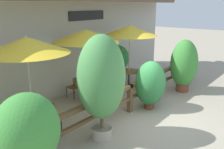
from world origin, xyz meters
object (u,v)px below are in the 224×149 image
Objects in this scene: chair_middle_wallside at (75,86)px; potted_plant_entrance_palm at (184,64)px; dining_table_near at (33,110)px; dining_table_far at (129,74)px; patio_umbrella_middle at (86,36)px; chair_middle_streetside at (100,95)px; potted_plant_small_flowering at (27,134)px; patio_umbrella_near at (27,45)px; chair_near_streetside at (50,119)px; dining_table_middle at (87,87)px; chair_far_wallside at (116,74)px; chair_far_streetside at (142,79)px; potted_plant_broad_leaf at (117,58)px; chair_near_wallside at (19,108)px; patio_umbrella_far at (130,31)px; potted_plant_corner_fern at (101,79)px; potted_plant_tall_tropical at (150,84)px.

potted_plant_entrance_palm is at bearing 137.78° from chair_middle_wallside.
dining_table_near is 4.76m from dining_table_far.
potted_plant_entrance_palm is (3.29, -2.21, -1.29)m from patio_umbrella_middle.
potted_plant_small_flowering reaches higher than chair_middle_streetside.
chair_near_streetside is at bearing -83.48° from patio_umbrella_near.
chair_middle_streetside reaches higher than dining_table_middle.
potted_plant_entrance_palm is (0.99, -2.67, 0.65)m from chair_far_wallside.
patio_umbrella_near is 1.83m from dining_table_near.
chair_far_streetside is at bearing -90.03° from dining_table_far.
potted_plant_broad_leaf is (6.82, 3.09, -0.18)m from potted_plant_small_flowering.
chair_near_wallside is 1.00× the size of chair_middle_streetside.
chair_near_wallside is 5.23m from patio_umbrella_far.
patio_umbrella_far reaches higher than potted_plant_broad_leaf.
potted_plant_broad_leaf is (2.98, 1.51, 0.56)m from chair_middle_streetside.
potted_plant_small_flowering is at bearing -155.64° from potted_plant_broad_leaf.
patio_umbrella_far is at bearing -4.90° from patio_umbrella_middle.
patio_umbrella_near is 1.26× the size of potted_plant_entrance_palm.
potted_plant_broad_leaf reaches higher than chair_near_wallside.
patio_umbrella_far is (2.32, -0.88, 1.94)m from chair_middle_wallside.
dining_table_near is at bearing 113.91° from potted_plant_corner_fern.
chair_near_streetside is at bearing 42.05° from potted_plant_small_flowering.
patio_umbrella_near is 5.14m from chair_far_wallside.
patio_umbrella_near is 3.09× the size of dining_table_near.
chair_far_wallside is (2.30, 0.46, -1.94)m from patio_umbrella_middle.
patio_umbrella_far reaches higher than potted_plant_entrance_palm.
dining_table_near is 2.63m from potted_plant_small_flowering.
dining_table_far is (2.32, -0.88, 0.11)m from chair_middle_wallside.
chair_middle_wallside is 0.31× the size of potted_plant_corner_fern.
chair_middle_wallside is at bearing 78.36° from chair_middle_streetside.
dining_table_near is at bearing 179.82° from patio_umbrella_far.
chair_near_wallside is 1.00× the size of chair_far_streetside.
chair_near_streetside is 1.00× the size of chair_middle_wallside.
potted_plant_corner_fern is at bearing -179.96° from potted_plant_tall_tropical.
patio_umbrella_middle is at bearing 51.74° from potted_plant_corner_fern.
chair_near_wallside is at bearing 93.96° from dining_table_near.
patio_umbrella_middle is 3.33m from potted_plant_broad_leaf.
chair_far_streetside is at bearing -8.14° from dining_table_near.
patio_umbrella_near is 2.04m from chair_near_wallside.
patio_umbrella_middle reaches higher than potted_plant_tall_tropical.
dining_table_far is (2.42, 0.48, 0.11)m from chair_middle_streetside.
dining_table_far is at bearing 51.99° from potted_plant_tall_tropical.
potted_plant_entrance_palm reaches higher than dining_table_far.
patio_umbrella_near is 3.08m from chair_middle_streetside.
potted_plant_broad_leaf is at bearing 82.67° from chair_far_streetside.
chair_near_wallside is at bearing 172.15° from dining_table_far.
potted_plant_entrance_palm reaches higher than chair_near_streetside.
chair_near_wallside and chair_far_streetside have the same top height.
chair_middle_streetside is 1.36m from chair_middle_wallside.
dining_table_far is (0.00, -0.00, -1.83)m from patio_umbrella_far.
potted_plant_entrance_palm is (3.26, -2.88, 0.65)m from chair_middle_wallside.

